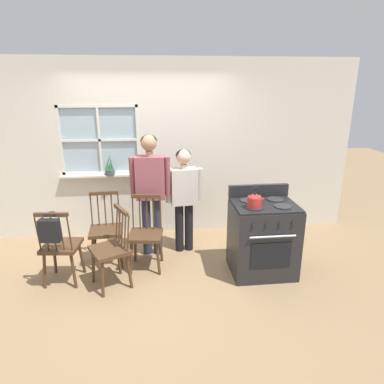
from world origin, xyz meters
name	(u,v)px	position (x,y,z in m)	size (l,w,h in m)	color
ground_plane	(153,276)	(0.00, 0.00, 0.00)	(16.00, 16.00, 0.00)	#937551
wall_back	(152,150)	(0.04, 1.40, 1.34)	(6.40, 0.16, 2.70)	silver
chair_by_window	(61,247)	(-1.08, 0.00, 0.46)	(0.46, 0.44, 0.96)	#4C331E
chair_near_wall	(106,231)	(-0.61, 0.44, 0.46)	(0.45, 0.43, 0.96)	#4C331E
chair_center_cluster	(146,235)	(-0.08, 0.24, 0.46)	(0.47, 0.45, 0.96)	#4C331E
chair_near_stove	(111,250)	(-0.47, -0.14, 0.46)	(0.54, 0.55, 0.96)	#4C331E
person_elderly_left	(150,184)	(0.00, 0.61, 1.04)	(0.55, 0.24, 1.70)	#2D3347
person_teen_center	(184,191)	(0.46, 0.67, 0.90)	(0.52, 0.25, 1.48)	black
stove	(263,237)	(1.39, -0.03, 0.47)	(0.78, 0.68, 1.08)	#232326
kettle	(255,200)	(1.21, -0.16, 1.02)	(0.21, 0.17, 0.25)	red
potted_plant	(110,169)	(-0.61, 1.31, 1.08)	(0.14, 0.14, 0.32)	#42474C
handbag	(50,230)	(-1.11, -0.23, 0.79)	(0.23, 0.20, 0.31)	black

